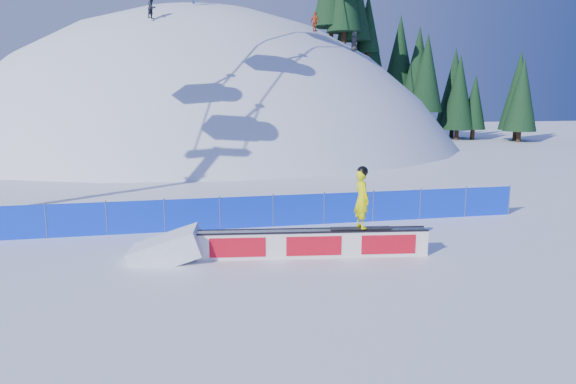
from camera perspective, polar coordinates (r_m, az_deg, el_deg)
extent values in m
plane|color=white|center=(15.11, -2.36, -8.17)|extent=(160.00, 160.00, 0.00)
sphere|color=white|center=(60.63, -8.93, -11.80)|extent=(64.00, 64.00, 64.00)
cylinder|color=#321F14|center=(57.16, 5.98, 16.48)|extent=(0.50, 0.50, 1.40)
cylinder|color=#321F14|center=(62.30, 6.61, 14.68)|extent=(0.50, 0.50, 1.40)
cone|color=black|center=(62.72, 6.69, 18.30)|extent=(2.97, 2.97, 6.74)
cylinder|color=#321F14|center=(61.28, 7.78, 14.30)|extent=(0.50, 0.50, 1.40)
cone|color=black|center=(61.73, 7.89, 18.35)|extent=(3.32, 3.32, 7.54)
cylinder|color=#321F14|center=(56.18, 9.75, 14.32)|extent=(0.50, 0.50, 1.40)
cone|color=black|center=(56.64, 9.89, 18.64)|extent=(3.24, 3.24, 7.37)
cylinder|color=#321F14|center=(63.85, 10.51, 11.25)|extent=(0.50, 0.50, 1.40)
cone|color=black|center=(64.13, 10.67, 15.72)|extent=(3.87, 3.87, 8.81)
cylinder|color=#321F14|center=(56.30, 14.69, 9.82)|extent=(0.50, 0.50, 1.40)
cone|color=black|center=(56.45, 14.90, 14.33)|extent=(3.38, 3.38, 7.69)
cylinder|color=#321F14|center=(60.59, 13.95, 9.27)|extent=(0.50, 0.50, 1.40)
cone|color=black|center=(60.67, 14.13, 13.20)|extent=(3.13, 3.13, 7.11)
cylinder|color=#321F14|center=(59.22, 15.21, 8.33)|extent=(0.50, 0.50, 1.40)
cone|color=black|center=(59.26, 15.42, 12.72)|extent=(3.47, 3.47, 7.90)
cylinder|color=#321F14|center=(67.60, 15.35, 6.49)|extent=(0.50, 0.50, 1.40)
cone|color=black|center=(67.47, 15.54, 10.40)|extent=(3.53, 3.53, 8.03)
cylinder|color=#321F14|center=(62.50, 18.35, 6.04)|extent=(0.50, 0.50, 1.40)
cone|color=black|center=(62.36, 18.59, 10.17)|extent=(3.43, 3.43, 7.80)
cylinder|color=#321F14|center=(67.49, 16.79, 6.42)|extent=(0.50, 0.50, 1.40)
cone|color=black|center=(67.37, 17.03, 10.93)|extent=(4.16, 4.16, 9.45)
cylinder|color=#321F14|center=(62.97, 23.69, 5.73)|extent=(0.50, 0.50, 1.40)
cone|color=black|center=(62.83, 24.04, 10.38)|extent=(3.98, 3.98, 9.04)
cylinder|color=#321F14|center=(66.49, 20.50, 6.15)|extent=(0.50, 0.50, 1.40)
cone|color=black|center=(66.36, 20.71, 9.40)|extent=(2.80, 2.80, 6.35)
cube|color=#0C34E9|center=(19.24, -4.59, -2.26)|extent=(22.00, 0.03, 1.20)
cylinder|color=#414F76|center=(19.65, -25.30, -2.83)|extent=(0.05, 0.05, 1.30)
cylinder|color=#414F76|center=(19.28, -19.51, -2.66)|extent=(0.05, 0.05, 1.30)
cylinder|color=#414F76|center=(19.10, -13.56, -2.46)|extent=(0.05, 0.05, 1.30)
cylinder|color=#414F76|center=(19.14, -7.56, -2.24)|extent=(0.05, 0.05, 1.30)
cylinder|color=#414F76|center=(19.38, -1.65, -1.99)|extent=(0.05, 0.05, 1.30)
cylinder|color=#414F76|center=(19.82, 4.05, -1.73)|extent=(0.05, 0.05, 1.30)
cylinder|color=#414F76|center=(20.45, 9.45, -1.47)|extent=(0.05, 0.05, 1.30)
cylinder|color=#414F76|center=(21.25, 14.49, -1.21)|extent=(0.05, 0.05, 1.30)
cylinder|color=#414F76|center=(22.20, 19.13, -0.97)|extent=(0.05, 0.05, 1.30)
cylinder|color=#414F76|center=(23.28, 23.36, -0.74)|extent=(0.05, 0.05, 1.30)
cube|color=white|center=(15.84, 2.79, -5.78)|extent=(7.08, 1.39, 0.80)
cube|color=#8F929C|center=(15.73, 2.81, -4.33)|extent=(7.01, 1.40, 0.04)
cube|color=black|center=(15.50, 2.91, -4.51)|extent=(7.02, 0.98, 0.05)
cube|color=black|center=(15.95, 2.71, -4.08)|extent=(7.02, 0.98, 0.05)
cube|color=red|center=(15.62, 2.89, -6.02)|extent=(6.67, 0.92, 0.60)
cube|color=red|center=(16.06, 2.69, -5.55)|extent=(6.67, 0.92, 0.60)
cube|color=black|center=(15.96, 8.11, -4.00)|extent=(1.89, 0.58, 0.04)
imported|color=#E3EC07|center=(15.75, 8.20, -0.77)|extent=(0.52, 0.71, 1.80)
sphere|color=black|center=(15.61, 8.28, 2.26)|extent=(0.34, 0.34, 0.34)
imported|color=black|center=(43.58, -14.88, 19.21)|extent=(0.98, 1.02, 1.65)
imported|color=#C7421C|center=(47.25, 3.02, 18.39)|extent=(0.88, 1.03, 1.65)
imported|color=#2B2B2B|center=(47.31, 7.37, 16.27)|extent=(0.64, 0.88, 1.65)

